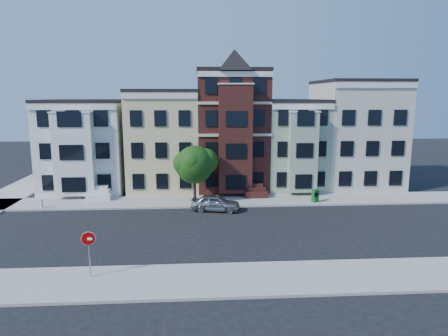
{
  "coord_description": "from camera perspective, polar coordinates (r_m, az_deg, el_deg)",
  "views": [
    {
      "loc": [
        -3.49,
        -27.69,
        9.69
      ],
      "look_at": [
        -1.54,
        2.41,
        4.2
      ],
      "focal_mm": 32.0,
      "sensor_mm": 36.0,
      "label": 1
    }
  ],
  "objects": [
    {
      "name": "house_green",
      "position": [
        43.67,
        9.56,
        3.35
      ],
      "size": [
        6.0,
        9.0,
        9.0
      ],
      "primitive_type": "cube",
      "color": "#95A68A",
      "rests_on": "ground"
    },
    {
      "name": "fire_hydrant",
      "position": [
        37.81,
        -24.6,
        -4.73
      ],
      "size": [
        0.27,
        0.27,
        0.68
      ],
      "primitive_type": "cylinder",
      "rotation": [
        0.0,
        0.0,
        0.14
      ],
      "color": "silver",
      "rests_on": "far_sidewalk"
    },
    {
      "name": "near_sidewalk",
      "position": [
        22.19,
        5.93,
        -15.42
      ],
      "size": [
        60.0,
        4.0,
        0.15
      ],
      "primitive_type": "cube",
      "color": "#9E9B93",
      "rests_on": "ground"
    },
    {
      "name": "parked_car",
      "position": [
        34.05,
        -1.23,
        -4.98
      ],
      "size": [
        4.41,
        2.5,
        1.41
      ],
      "primitive_type": "imported",
      "rotation": [
        0.0,
        0.0,
        1.36
      ],
      "color": "#A7A9AF",
      "rests_on": "ground"
    },
    {
      "name": "house_yellow",
      "position": [
        42.6,
        -8.43,
        3.88
      ],
      "size": [
        7.0,
        9.0,
        10.0
      ],
      "primitive_type": "cube",
      "color": "beige",
      "rests_on": "ground"
    },
    {
      "name": "ground",
      "position": [
        29.55,
        3.32,
        -8.85
      ],
      "size": [
        120.0,
        120.0,
        0.0
      ],
      "primitive_type": "plane",
      "color": "black"
    },
    {
      "name": "house_white",
      "position": [
        44.04,
        -18.85,
        3.0
      ],
      "size": [
        8.0,
        9.0,
        9.0
      ],
      "primitive_type": "cube",
      "color": "silver",
      "rests_on": "ground"
    },
    {
      "name": "newspaper_box",
      "position": [
        37.21,
        12.9,
        -3.9
      ],
      "size": [
        0.65,
        0.63,
        1.14
      ],
      "primitive_type": "cube",
      "rotation": [
        0.0,
        0.0,
        0.41
      ],
      "color": "#10611E",
      "rests_on": "far_sidewalk"
    },
    {
      "name": "stop_sign",
      "position": [
        22.67,
        -18.71,
        -11.21
      ],
      "size": [
        0.79,
        0.26,
        2.86
      ],
      "primitive_type": null,
      "rotation": [
        0.0,
        0.0,
        -0.19
      ],
      "color": "#B20505",
      "rests_on": "near_sidewalk"
    },
    {
      "name": "house_brown",
      "position": [
        42.5,
        1.02,
        5.33
      ],
      "size": [
        7.0,
        9.0,
        12.0
      ],
      "primitive_type": "cube",
      "color": "#3A1713",
      "rests_on": "ground"
    },
    {
      "name": "house_cream",
      "position": [
        45.68,
        18.21,
        4.54
      ],
      "size": [
        8.0,
        9.0,
        11.0
      ],
      "primitive_type": "cube",
      "color": "beige",
      "rests_on": "ground"
    },
    {
      "name": "street_tree",
      "position": [
        36.06,
        -4.24,
        0.1
      ],
      "size": [
        6.24,
        6.24,
        6.32
      ],
      "primitive_type": null,
      "rotation": [
        0.0,
        0.0,
        -0.16
      ],
      "color": "#1E5211",
      "rests_on": "far_sidewalk"
    },
    {
      "name": "far_sidewalk",
      "position": [
        37.13,
        1.82,
        -4.7
      ],
      "size": [
        60.0,
        4.0,
        0.15
      ],
      "primitive_type": "cube",
      "color": "#9E9B93",
      "rests_on": "ground"
    }
  ]
}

